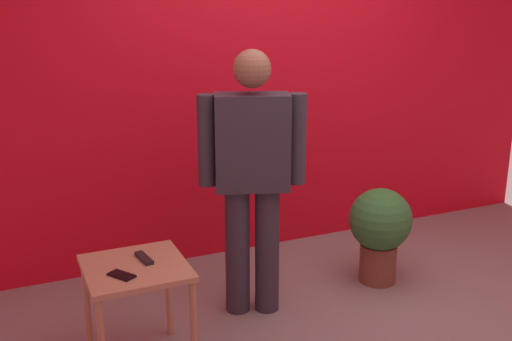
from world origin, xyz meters
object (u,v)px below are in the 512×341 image
object	(u,v)px
standing_person	(252,171)
cell_phone	(122,275)
potted_plant	(380,227)
tv_remote	(144,258)
side_table	(136,281)

from	to	relation	value
standing_person	cell_phone	xyz separation A→B (m)	(-0.90, -0.41, -0.34)
cell_phone	potted_plant	xyz separation A→B (m)	(1.88, 0.42, -0.19)
cell_phone	tv_remote	size ratio (longest dim) A/B	0.85
cell_phone	potted_plant	size ratio (longest dim) A/B	0.21
side_table	tv_remote	distance (m)	0.13
side_table	cell_phone	size ratio (longest dim) A/B	4.13
standing_person	tv_remote	bearing A→B (deg)	-160.66
side_table	tv_remote	xyz separation A→B (m)	(0.06, 0.05, 0.10)
standing_person	tv_remote	size ratio (longest dim) A/B	9.82
tv_remote	standing_person	bearing A→B (deg)	10.83
tv_remote	cell_phone	bearing A→B (deg)	-143.83
potted_plant	cell_phone	bearing A→B (deg)	-167.30
standing_person	cell_phone	distance (m)	1.05
cell_phone	tv_remote	bearing A→B (deg)	11.84
standing_person	cell_phone	size ratio (longest dim) A/B	11.60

